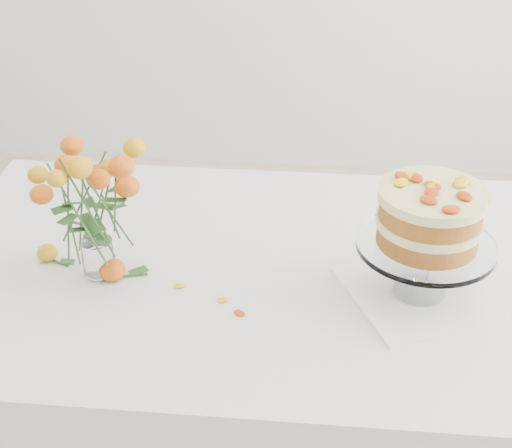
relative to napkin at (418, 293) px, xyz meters
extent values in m
cube|color=tan|center=(-0.39, 0.08, -0.03)|extent=(1.40, 0.90, 0.04)
cylinder|color=tan|center=(-1.01, 0.45, -0.41)|extent=(0.06, 0.06, 0.71)
cylinder|color=tan|center=(0.23, 0.45, -0.41)|extent=(0.06, 0.06, 0.71)
cube|color=white|center=(-0.39, 0.08, -0.01)|extent=(1.42, 0.92, 0.01)
cube|color=white|center=(-0.39, 0.54, -0.11)|extent=(1.42, 0.01, 0.20)
cube|color=white|center=(0.00, 0.00, 0.00)|extent=(0.37, 0.37, 0.01)
cylinder|color=white|center=(0.00, 0.00, 0.07)|extent=(0.03, 0.03, 0.09)
cylinder|color=white|center=(0.00, 0.00, 0.12)|extent=(0.28, 0.28, 0.01)
cylinder|color=#9A6622|center=(0.00, 0.00, 0.15)|extent=(0.25, 0.25, 0.04)
cylinder|color=#F9DEA1|center=(0.00, 0.00, 0.18)|extent=(0.26, 0.26, 0.02)
cylinder|color=#9A6622|center=(0.00, 0.00, 0.21)|extent=(0.25, 0.25, 0.04)
cylinder|color=#F9DEA1|center=(0.00, 0.00, 0.24)|extent=(0.27, 0.27, 0.02)
cylinder|color=white|center=(-0.69, 0.01, 0.00)|extent=(0.06, 0.06, 0.01)
cylinder|color=white|center=(-0.69, 0.01, 0.04)|extent=(0.07, 0.07, 0.08)
ellipsoid|color=yellow|center=(-0.82, 0.05, 0.02)|extent=(0.05, 0.05, 0.04)
cylinder|color=#2E5622|center=(-0.79, 0.04, 0.00)|extent=(0.05, 0.03, 0.00)
ellipsoid|color=#BF3009|center=(-0.66, 0.00, 0.02)|extent=(0.06, 0.06, 0.05)
cylinder|color=#2E5622|center=(-0.62, 0.01, 0.00)|extent=(0.07, 0.02, 0.01)
ellipsoid|color=yellow|center=(-0.51, -0.02, 0.00)|extent=(0.03, 0.02, 0.00)
ellipsoid|color=yellow|center=(-0.41, -0.06, 0.00)|extent=(0.03, 0.02, 0.00)
ellipsoid|color=yellow|center=(-0.37, -0.10, 0.00)|extent=(0.03, 0.02, 0.00)
camera|label=1|loc=(-0.23, -1.23, 0.91)|focal=50.00mm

